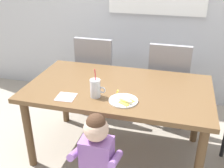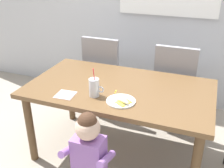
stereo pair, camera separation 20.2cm
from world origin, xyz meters
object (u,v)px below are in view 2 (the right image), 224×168
at_px(dining_table, 120,95).
at_px(milk_cup, 94,88).
at_px(toddler_standing, 89,152).
at_px(peeled_banana, 122,99).
at_px(dining_chair_left, 104,71).
at_px(paper_napkin, 65,95).
at_px(snack_plate, 121,101).
at_px(dining_chair_right, 175,82).

relative_size(dining_table, milk_cup, 6.35).
height_order(toddler_standing, milk_cup, milk_cup).
bearing_deg(peeled_banana, dining_table, 112.28).
bearing_deg(dining_chair_left, paper_napkin, 93.46).
xyz_separation_m(toddler_standing, snack_plate, (0.09, 0.42, 0.20)).
distance_m(toddler_standing, snack_plate, 0.47).
distance_m(dining_chair_right, peeled_banana, 0.99).
xyz_separation_m(dining_chair_left, paper_napkin, (0.06, -0.98, 0.18)).
distance_m(dining_chair_left, paper_napkin, 1.00).
xyz_separation_m(dining_chair_left, toddler_standing, (0.44, -1.34, -0.02)).
distance_m(dining_table, snack_plate, 0.28).
bearing_deg(dining_chair_right, peeled_banana, 72.94).
height_order(dining_chair_left, snack_plate, dining_chair_left).
relative_size(dining_chair_right, paper_napkin, 6.40).
bearing_deg(toddler_standing, dining_table, 90.95).
bearing_deg(paper_napkin, dining_chair_left, 93.46).
xyz_separation_m(dining_table, milk_cup, (-0.14, -0.23, 0.15)).
relative_size(milk_cup, snack_plate, 1.09).
height_order(dining_chair_right, milk_cup, milk_cup).
relative_size(peeled_banana, paper_napkin, 1.12).
height_order(dining_table, dining_chair_right, dining_chair_right).
distance_m(dining_chair_left, toddler_standing, 1.41).
bearing_deg(dining_chair_left, milk_cup, 107.64).
bearing_deg(dining_table, dining_chair_right, 59.30).
relative_size(dining_table, paper_napkin, 10.67).
xyz_separation_m(milk_cup, peeled_banana, (0.24, -0.03, -0.04)).
relative_size(dining_chair_right, snack_plate, 4.17).
bearing_deg(peeled_banana, dining_chair_left, 119.54).
bearing_deg(dining_chair_right, milk_cup, 59.43).
bearing_deg(paper_napkin, toddler_standing, -44.05).
xyz_separation_m(dining_chair_left, snack_plate, (0.52, -0.93, 0.18)).
height_order(dining_table, paper_napkin, paper_napkin).
distance_m(dining_chair_right, toddler_standing, 1.39).
xyz_separation_m(snack_plate, paper_napkin, (-0.46, -0.06, -0.00)).
bearing_deg(dining_table, paper_napkin, -140.06).
bearing_deg(peeled_banana, snack_plate, 122.60).
height_order(toddler_standing, paper_napkin, toddler_standing).
distance_m(toddler_standing, paper_napkin, 0.56).
bearing_deg(paper_napkin, dining_table, 39.94).
xyz_separation_m(toddler_standing, milk_cup, (-0.15, 0.44, 0.26)).
bearing_deg(snack_plate, dining_table, 111.57).
relative_size(toddler_standing, peeled_banana, 5.01).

